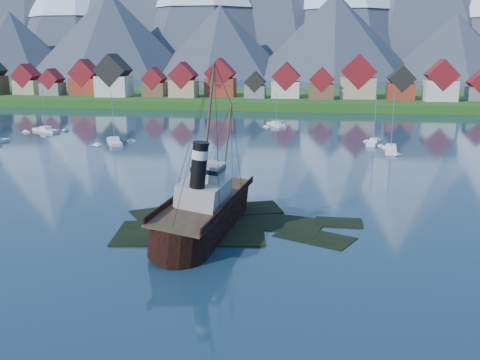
# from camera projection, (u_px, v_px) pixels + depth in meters

# --- Properties ---
(ground) EXTENTS (1400.00, 1400.00, 0.00)m
(ground) POSITION_uv_depth(u_px,v_px,m) (218.00, 230.00, 66.52)
(ground) COLOR #172E40
(ground) RESTS_ON ground
(shoal) EXTENTS (31.71, 21.24, 1.14)m
(shoal) POSITION_uv_depth(u_px,v_px,m) (235.00, 228.00, 68.41)
(shoal) COLOR black
(shoal) RESTS_ON ground
(shore_bank) EXTENTS (600.00, 80.00, 3.20)m
(shore_bank) POSITION_uv_depth(u_px,v_px,m) (293.00, 101.00, 229.74)
(shore_bank) COLOR #1F4D16
(shore_bank) RESTS_ON ground
(seawall) EXTENTS (600.00, 2.50, 2.00)m
(seawall) POSITION_uv_depth(u_px,v_px,m) (287.00, 111.00, 193.26)
(seawall) COLOR #3F3D38
(seawall) RESTS_ON ground
(town) EXTENTS (250.96, 16.69, 17.30)m
(town) POSITION_uv_depth(u_px,v_px,m) (209.00, 82.00, 215.33)
(town) COLOR maroon
(town) RESTS_ON ground
(tugboat_wreck) EXTENTS (6.38, 27.48, 21.78)m
(tugboat_wreck) POSITION_uv_depth(u_px,v_px,m) (205.00, 207.00, 66.63)
(tugboat_wreck) COLOR black
(tugboat_wreck) RESTS_ON ground
(sailboat_a) EXTENTS (6.99, 9.98, 12.22)m
(sailboat_a) POSITION_uv_depth(u_px,v_px,m) (114.00, 142.00, 127.34)
(sailboat_a) COLOR silver
(sailboat_a) RESTS_ON ground
(sailboat_c) EXTENTS (9.30, 6.43, 11.99)m
(sailboat_c) POSITION_uv_depth(u_px,v_px,m) (46.00, 131.00, 145.45)
(sailboat_c) COLOR silver
(sailboat_c) RESTS_ON ground
(sailboat_d) EXTENTS (3.35, 9.74, 13.03)m
(sailboat_d) POSITION_uv_depth(u_px,v_px,m) (391.00, 150.00, 117.20)
(sailboat_d) COLOR silver
(sailboat_d) RESTS_ON ground
(sailboat_e) EXTENTS (6.42, 9.13, 10.62)m
(sailboat_e) POSITION_uv_depth(u_px,v_px,m) (276.00, 125.00, 156.36)
(sailboat_e) COLOR silver
(sailboat_e) RESTS_ON ground
(sailboat_f) EXTENTS (4.13, 8.28, 11.87)m
(sailboat_f) POSITION_uv_depth(u_px,v_px,m) (374.00, 143.00, 126.18)
(sailboat_f) COLOR silver
(sailboat_f) RESTS_ON ground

